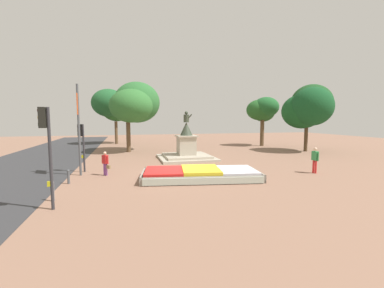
{
  "coord_description": "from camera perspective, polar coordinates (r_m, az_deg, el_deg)",
  "views": [
    {
      "loc": [
        -2.96,
        -15.85,
        3.58
      ],
      "look_at": [
        1.82,
        2.63,
        1.72
      ],
      "focal_mm": 24.0,
      "sensor_mm": 36.0,
      "label": 1
    }
  ],
  "objects": [
    {
      "name": "kerb_bollard_mid_a",
      "position": [
        15.86,
        -25.76,
        -6.48
      ],
      "size": [
        0.15,
        0.15,
        0.8
      ],
      "color": "#4C5156",
      "rests_on": "ground_plane"
    },
    {
      "name": "park_tree_far_right",
      "position": [
        35.75,
        15.47,
        7.38
      ],
      "size": [
        4.23,
        4.24,
        6.46
      ],
      "color": "brown",
      "rests_on": "ground_plane"
    },
    {
      "name": "park_tree_behind_statue",
      "position": [
        31.13,
        24.51,
        7.53
      ],
      "size": [
        5.33,
        5.48,
        7.38
      ],
      "color": "#4C3823",
      "rests_on": "ground_plane"
    },
    {
      "name": "park_tree_far_left",
      "position": [
        29.03,
        -12.62,
        8.7
      ],
      "size": [
        5.48,
        6.48,
        7.71
      ],
      "color": "brown",
      "rests_on": "ground_plane"
    },
    {
      "name": "traffic_light_near_crossing",
      "position": [
        11.38,
        -29.6,
        0.71
      ],
      "size": [
        0.41,
        0.29,
        4.04
      ],
      "color": "#2D2D33",
      "rests_on": "ground_plane"
    },
    {
      "name": "banner_pole",
      "position": [
        17.63,
        -23.87,
        3.88
      ],
      "size": [
        0.14,
        1.22,
        5.75
      ],
      "color": "#4C5156",
      "rests_on": "ground_plane"
    },
    {
      "name": "traffic_light_mid_block",
      "position": [
        18.76,
        -23.32,
        1.03
      ],
      "size": [
        0.42,
        0.31,
        3.24
      ],
      "color": "#2D2D33",
      "rests_on": "ground_plane"
    },
    {
      "name": "kerb_bollard_south",
      "position": [
        12.91,
        -28.51,
        -9.1
      ],
      "size": [
        0.12,
        0.12,
        0.89
      ],
      "color": "slate",
      "rests_on": "ground_plane"
    },
    {
      "name": "park_tree_street_side",
      "position": [
        38.9,
        -17.22,
        8.29
      ],
      "size": [
        5.78,
        5.3,
        7.8
      ],
      "color": "brown",
      "rests_on": "ground_plane"
    },
    {
      "name": "statue_monument",
      "position": [
        23.09,
        -1.26,
        -1.22
      ],
      "size": [
        4.88,
        4.88,
        4.27
      ],
      "color": "#B3A894",
      "rests_on": "ground_plane"
    },
    {
      "name": "pedestrian_near_planter",
      "position": [
        18.83,
        25.66,
        -2.87
      ],
      "size": [
        0.28,
        0.56,
        1.72
      ],
      "color": "red",
      "rests_on": "ground_plane"
    },
    {
      "name": "ground_plane",
      "position": [
        16.52,
        -3.85,
        -6.96
      ],
      "size": [
        87.98,
        87.98,
        0.0
      ],
      "primitive_type": "plane",
      "color": "#8C6651"
    },
    {
      "name": "flower_planter",
      "position": [
        15.53,
        1.83,
        -6.71
      ],
      "size": [
        7.41,
        4.22,
        0.63
      ],
      "color": "#38281C",
      "rests_on": "ground_plane"
    },
    {
      "name": "pedestrian_with_handbag",
      "position": [
        17.24,
        -18.68,
        -3.85
      ],
      "size": [
        0.56,
        0.57,
        1.53
      ],
      "color": "#8C4C99",
      "rests_on": "ground_plane"
    }
  ]
}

